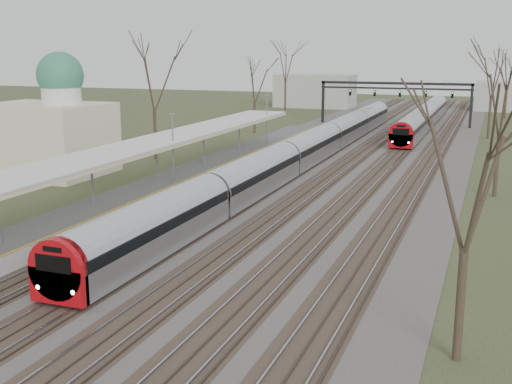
{
  "coord_description": "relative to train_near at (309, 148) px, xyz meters",
  "views": [
    {
      "loc": [
        13.62,
        -6.27,
        10.4
      ],
      "look_at": [
        0.38,
        29.23,
        2.0
      ],
      "focal_mm": 45.0,
      "sensor_mm": 36.0,
      "label": 1
    }
  ],
  "objects": [
    {
      "name": "train_near",
      "position": [
        0.0,
        0.0,
        0.0
      ],
      "size": [
        2.62,
        75.21,
        3.05
      ],
      "color": "#B0B3BB",
      "rests_on": "ground"
    },
    {
      "name": "track_bed",
      "position": [
        2.76,
        3.86,
        -1.42
      ],
      "size": [
        24.0,
        160.0,
        0.22
      ],
      "color": "#474442",
      "rests_on": "ground"
    },
    {
      "name": "tree_west_far",
      "position": [
        -14.5,
        -3.14,
        6.54
      ],
      "size": [
        5.5,
        5.5,
        11.33
      ],
      "color": "#2D231C",
      "rests_on": "ground"
    },
    {
      "name": "canopy",
      "position": [
        -6.55,
        -18.16,
        2.45
      ],
      "size": [
        4.1,
        50.0,
        3.11
      ],
      "color": "slate",
      "rests_on": "platform"
    },
    {
      "name": "train_far",
      "position": [
        7.0,
        32.88,
        0.0
      ],
      "size": [
        2.62,
        45.21,
        3.05
      ],
      "color": "#B0B3BB",
      "rests_on": "ground"
    },
    {
      "name": "tree_east_near",
      "position": [
        15.5,
        -36.14,
        5.08
      ],
      "size": [
        4.5,
        4.5,
        9.27
      ],
      "color": "#2D231C",
      "rests_on": "ground"
    },
    {
      "name": "platform",
      "position": [
        -6.55,
        -13.64,
        -0.98
      ],
      "size": [
        3.5,
        69.0,
        1.0
      ],
      "primitive_type": "cube",
      "color": "#9E9B93",
      "rests_on": "ground"
    },
    {
      "name": "tree_east_far",
      "position": [
        16.5,
        -9.14,
        5.81
      ],
      "size": [
        5.0,
        5.0,
        10.3
      ],
      "color": "#2D231C",
      "rests_on": "ground"
    },
    {
      "name": "signal_gantry",
      "position": [
        2.79,
        33.84,
        3.43
      ],
      "size": [
        21.0,
        0.59,
        6.08
      ],
      "color": "black",
      "rests_on": "ground"
    },
    {
      "name": "dome_building",
      "position": [
        -19.21,
        -13.14,
        2.24
      ],
      "size": [
        10.0,
        8.0,
        10.3
      ],
      "color": "beige",
      "rests_on": "ground"
    }
  ]
}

